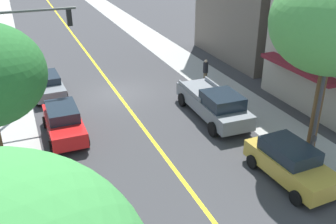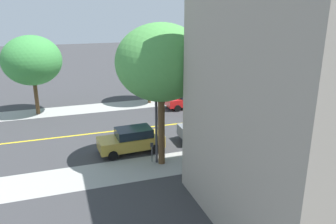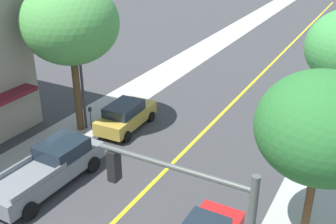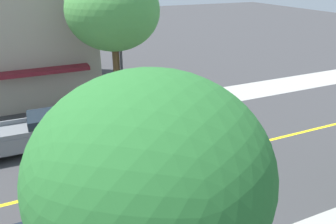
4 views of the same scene
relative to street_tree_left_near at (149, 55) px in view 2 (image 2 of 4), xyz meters
The scene contains 18 objects.
ground_plane 11.72m from the street_tree_left_near, 132.26° to the right, with size 140.00×140.00×0.00m, color #38383A.
sidewalk_left 16.94m from the street_tree_left_near, 150.94° to the right, with size 3.08×126.00×0.01m, color #9E9E99.
sidewalk_right 9.29m from the street_tree_left_near, 90.99° to the right, with size 3.08×126.00×0.01m, color #9E9E99.
road_centerline_stripe 11.72m from the street_tree_left_near, 132.26° to the right, with size 0.20×126.00×0.00m, color yellow.
corner_shop_building 21.31m from the street_tree_left_near, behind, with size 10.39×8.07×11.45m.
street_tree_left_near is the anchor object (origin of this frame).
street_tree_right_corner 14.31m from the street_tree_left_near, 167.31° to the left, with size 5.36×5.36×8.73m.
street_tree_left_far 10.89m from the street_tree_left_near, 91.37° to the left, with size 5.22×5.22×7.21m.
fire_hydrant 14.83m from the street_tree_left_near, 161.36° to the right, with size 0.44×0.24×0.77m.
parking_meter 14.57m from the street_tree_left_near, 164.86° to the left, with size 0.12×0.18×1.30m.
traffic_light_mast 6.57m from the street_tree_left_near, 105.66° to the right, with size 4.30×0.32×6.48m.
street_lamp 14.14m from the street_tree_left_near, 166.08° to the left, with size 0.70×0.36×6.04m.
red_sedan_right_curb 6.00m from the street_tree_left_near, 133.18° to the right, with size 1.95×4.43×1.64m.
grey_sedan_right_curb 10.62m from the street_tree_left_near, 106.86° to the right, with size 2.17×4.27×1.39m.
gold_sedan_left_curb 13.01m from the street_tree_left_near, 158.56° to the left, with size 2.20×4.48×1.67m.
grey_pickup_truck 12.20m from the street_tree_left_near, 169.68° to the right, with size 2.37×6.18×1.87m.
pedestrian_black_shirt 15.90m from the street_tree_left_near, 151.51° to the right, with size 0.36×0.36×1.75m.
pedestrian_white_shirt 14.33m from the street_tree_left_near, 85.60° to the right, with size 0.36×0.36×1.81m.
Camera 2 is at (-25.25, 16.89, 9.52)m, focal length 35.76 mm.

